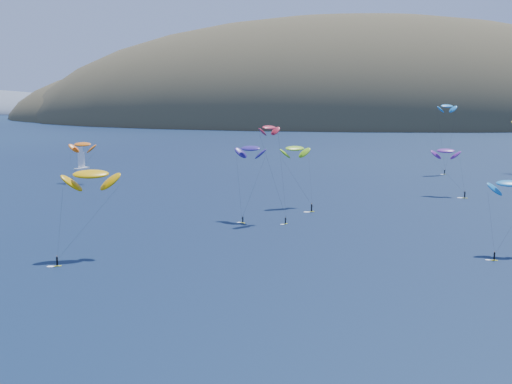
{
  "coord_description": "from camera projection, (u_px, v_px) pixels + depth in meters",
  "views": [
    {
      "loc": [
        3.28,
        -78.73,
        33.56
      ],
      "look_at": [
        -14.56,
        80.0,
        9.0
      ],
      "focal_mm": 50.0,
      "sensor_mm": 36.0,
      "label": 1
    }
  ],
  "objects": [
    {
      "name": "kitesurfer_6",
      "position": [
        446.0,
        151.0,
        213.88
      ],
      "size": [
        10.23,
        9.66,
        15.63
      ],
      "rotation": [
        0.0,
        0.0,
        -0.2
      ],
      "color": "yellow",
      "rests_on": "ground"
    },
    {
      "name": "sailboat",
      "position": [
        82.0,
        167.0,
        277.5
      ],
      "size": [
        8.54,
        7.79,
        10.2
      ],
      "rotation": [
        0.0,
        0.0,
        -0.36
      ],
      "color": "white",
      "rests_on": "ground"
    },
    {
      "name": "kitesurfer_5",
      "position": [
        510.0,
        184.0,
        140.68
      ],
      "size": [
        8.89,
        10.32,
        16.11
      ],
      "rotation": [
        0.0,
        0.0,
        -0.14
      ],
      "color": "yellow",
      "rests_on": "ground"
    },
    {
      "name": "kitesurfer_1",
      "position": [
        82.0,
        144.0,
        240.58
      ],
      "size": [
        9.91,
        9.01,
        15.57
      ],
      "rotation": [
        0.0,
        0.0,
        -0.13
      ],
      "color": "yellow",
      "rests_on": "ground"
    },
    {
      "name": "kitesurfer_4",
      "position": [
        447.0,
        106.0,
        264.13
      ],
      "size": [
        8.89,
        8.93,
        27.25
      ],
      "rotation": [
        0.0,
        0.0,
        0.48
      ],
      "color": "yellow",
      "rests_on": "ground"
    },
    {
      "name": "kitesurfer_9",
      "position": [
        269.0,
        128.0,
        172.31
      ],
      "size": [
        8.16,
        8.57,
        24.61
      ],
      "rotation": [
        0.0,
        0.0,
        0.87
      ],
      "color": "yellow",
      "rests_on": "ground"
    },
    {
      "name": "island",
      "position": [
        377.0,
        133.0,
        632.42
      ],
      "size": [
        730.0,
        300.0,
        210.0
      ],
      "color": "#3D3526",
      "rests_on": "ground"
    },
    {
      "name": "kitesurfer_10",
      "position": [
        251.0,
        148.0,
        175.6
      ],
      "size": [
        9.03,
        10.28,
        19.82
      ],
      "rotation": [
        0.0,
        0.0,
        -0.41
      ],
      "color": "yellow",
      "rests_on": "ground"
    },
    {
      "name": "kitesurfer_2",
      "position": [
        91.0,
        174.0,
        138.09
      ],
      "size": [
        11.76,
        14.55,
        18.98
      ],
      "rotation": [
        0.0,
        0.0,
        0.42
      ],
      "color": "yellow",
      "rests_on": "ground"
    },
    {
      "name": "ground",
      "position": [
        304.0,
        374.0,
        82.79
      ],
      "size": [
        2800.0,
        2800.0,
        0.0
      ],
      "primitive_type": "plane",
      "color": "black",
      "rests_on": "ground"
    },
    {
      "name": "kitesurfer_3",
      "position": [
        295.0,
        149.0,
        194.06
      ],
      "size": [
        10.62,
        13.79,
        18.25
      ],
      "rotation": [
        0.0,
        0.0,
        0.55
      ],
      "color": "yellow",
      "rests_on": "ground"
    }
  ]
}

